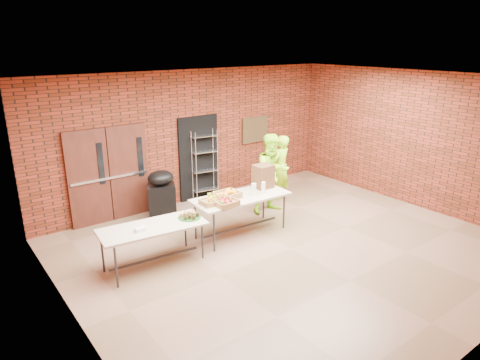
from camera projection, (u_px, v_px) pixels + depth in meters
The scene contains 19 objects.
room at pixel (294, 170), 7.77m from camera, with size 8.08×7.08×3.28m.
double_doors at pixel (109, 175), 9.29m from camera, with size 1.78×0.12×2.10m.
dark_doorway at pixel (199, 158), 10.62m from camera, with size 1.10×0.06×2.10m, color black.
bronze_plaque at pixel (255, 130), 11.49m from camera, with size 0.85×0.04×0.70m, color #42311A.
wire_rack at pixel (205, 165), 10.62m from camera, with size 0.65×0.22×1.77m, color silver, non-canonical shape.
table_left at pixel (153, 229), 7.47m from camera, with size 1.91×0.96×0.76m.
table_right at pixel (241, 199), 8.70m from camera, with size 2.05×0.95×0.83m.
basket_bananas at pixel (212, 201), 8.24m from camera, with size 0.41×0.32×0.13m.
basket_oranges at pixel (227, 195), 8.56m from camera, with size 0.49×0.38×0.15m.
basket_apples at pixel (226, 203), 8.18m from camera, with size 0.42×0.33×0.13m.
muffin_tray at pixel (189, 215), 7.79m from camera, with size 0.42×0.42×0.10m.
napkin_box at pixel (140, 229), 7.25m from camera, with size 0.19×0.12×0.06m, color white.
coffee_dispenser at pixel (263, 176), 9.12m from camera, with size 0.38×0.34×0.50m, color brown.
cup_stack_front at pixel (254, 189), 8.68m from camera, with size 0.08×0.08×0.25m, color white.
cup_stack_mid at pixel (263, 188), 8.78m from camera, with size 0.08×0.08×0.25m, color white.
cup_stack_back at pixel (253, 189), 8.78m from camera, with size 0.07×0.07×0.22m, color white.
covered_grill at pixel (162, 194), 9.61m from camera, with size 0.75×0.70×1.09m.
volunteer_woman at pixel (281, 168), 10.65m from camera, with size 0.59×0.39×1.63m, color #A8F91B.
volunteer_man at pixel (272, 173), 9.82m from camera, with size 0.90×0.70×1.85m, color #A8F91B.
Camera 1 is at (-5.28, -5.34, 3.85)m, focal length 32.00 mm.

